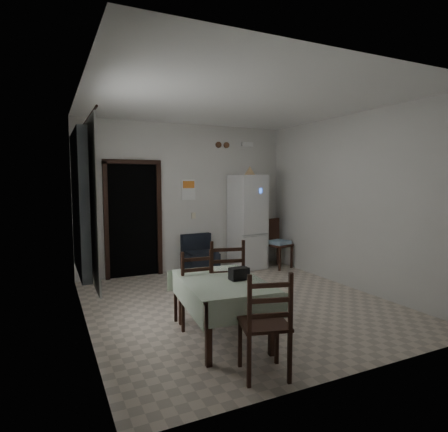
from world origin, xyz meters
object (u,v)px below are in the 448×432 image
corner_chair (279,244)px  dining_table (222,309)px  dining_chair_far_left (193,287)px  fridge (248,222)px  dining_chair_near_head (264,322)px  dining_chair_far_right (224,280)px  navy_seat (200,254)px

corner_chair → dining_table: bearing=-149.7°
corner_chair → dining_chair_far_left: 3.41m
dining_chair_far_left → corner_chair: bearing=-138.1°
fridge → dining_chair_far_left: fridge is taller
dining_chair_near_head → dining_chair_far_left: bearing=-68.0°
dining_chair_far_left → dining_chair_near_head: (0.16, -1.43, 0.02)m
dining_chair_far_left → dining_chair_far_right: 0.42m
navy_seat → corner_chair: size_ratio=0.74×
corner_chair → dining_chair_far_left: bearing=-157.8°
navy_seat → corner_chair: corner_chair is taller
dining_table → dining_chair_far_left: size_ratio=1.37×
dining_table → dining_chair_far_left: 0.57m
fridge → corner_chair: bearing=-32.3°
dining_chair_near_head → fridge: bearing=-101.4°
corner_chair → dining_chair_far_left: corner_chair is taller
dining_chair_far_right → dining_chair_near_head: size_ratio=1.07×
corner_chair → dining_chair_far_right: 3.13m
dining_table → dining_chair_far_left: (-0.16, 0.53, 0.14)m
navy_seat → corner_chair: 1.66m
fridge → dining_chair_far_right: 3.00m
corner_chair → dining_chair_near_head: size_ratio=1.00×
dining_chair_near_head → corner_chair: bearing=-109.9°
navy_seat → dining_table: size_ratio=0.56×
fridge → navy_seat: bearing=174.2°
navy_seat → dining_chair_near_head: size_ratio=0.74×
dining_table → dining_chair_near_head: bearing=-84.1°
corner_chair → dining_chair_far_right: size_ratio=0.94×
corner_chair → dining_chair_near_head: bearing=-141.4°
dining_chair_far_left → dining_table: bearing=110.2°
fridge → dining_chair_far_left: bearing=-137.1°
navy_seat → dining_chair_near_head: (-0.89, -3.82, 0.13)m
fridge → dining_chair_far_right: size_ratio=1.78×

